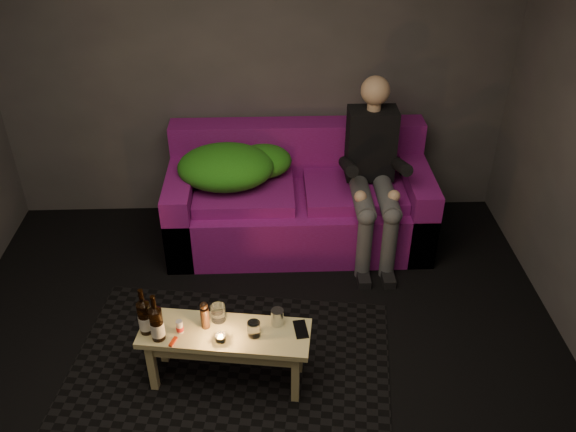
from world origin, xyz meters
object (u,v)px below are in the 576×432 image
(beer_bottle_b, at_px, (157,323))
(coffee_table, at_px, (225,340))
(sofa, at_px, (299,201))
(person, at_px, (373,168))
(steel_cup, at_px, (277,317))
(beer_bottle_a, at_px, (145,317))

(beer_bottle_b, bearing_deg, coffee_table, 6.31)
(sofa, distance_m, beer_bottle_b, 1.80)
(sofa, xyz_separation_m, person, (0.54, -0.16, 0.38))
(beer_bottle_b, distance_m, steel_cup, 0.68)
(person, relative_size, steel_cup, 13.15)
(coffee_table, distance_m, steel_cup, 0.33)
(sofa, xyz_separation_m, steel_cup, (-0.20, -1.46, 0.14))
(sofa, height_order, person, person)
(beer_bottle_a, relative_size, steel_cup, 3.03)
(sofa, distance_m, steel_cup, 1.48)
(person, height_order, beer_bottle_b, person)
(coffee_table, bearing_deg, sofa, 71.72)
(sofa, relative_size, beer_bottle_a, 6.51)
(person, height_order, coffee_table, person)
(person, relative_size, beer_bottle_a, 4.34)
(coffee_table, height_order, beer_bottle_b, beer_bottle_b)
(beer_bottle_a, height_order, beer_bottle_b, beer_bottle_b)
(sofa, height_order, steel_cup, sofa)
(beer_bottle_a, bearing_deg, steel_cup, 2.79)
(person, height_order, beer_bottle_a, person)
(sofa, relative_size, person, 1.50)
(sofa, relative_size, steel_cup, 19.70)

